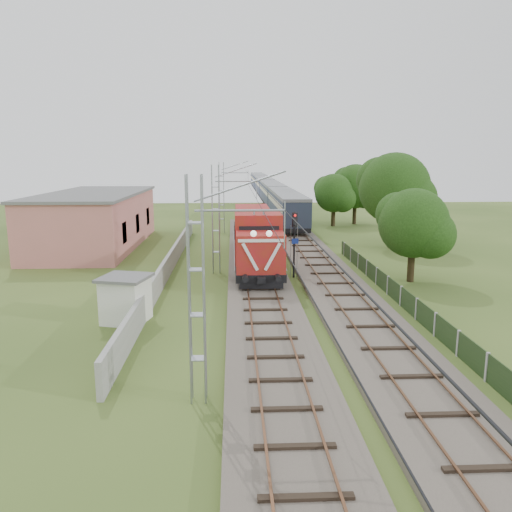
{
  "coord_description": "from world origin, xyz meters",
  "views": [
    {
      "loc": [
        -1.73,
        -24.55,
        8.56
      ],
      "look_at": [
        -0.26,
        7.29,
        2.2
      ],
      "focal_mm": 35.0,
      "sensor_mm": 36.0,
      "label": 1
    }
  ],
  "objects_px": {
    "signal_post": "(295,233)",
    "relay_hut": "(126,299)",
    "coach_rake": "(267,188)",
    "locomotive": "(255,236)"
  },
  "relations": [
    {
      "from": "coach_rake",
      "to": "signal_post",
      "type": "height_order",
      "value": "signal_post"
    },
    {
      "from": "coach_rake",
      "to": "locomotive",
      "type": "bearing_deg",
      "value": -94.89
    },
    {
      "from": "coach_rake",
      "to": "relay_hut",
      "type": "bearing_deg",
      "value": -99.76
    },
    {
      "from": "signal_post",
      "to": "coach_rake",
      "type": "bearing_deg",
      "value": 87.82
    },
    {
      "from": "coach_rake",
      "to": "relay_hut",
      "type": "height_order",
      "value": "coach_rake"
    },
    {
      "from": "signal_post",
      "to": "relay_hut",
      "type": "xyz_separation_m",
      "value": [
        -10.01,
        -9.29,
        -2.03
      ]
    },
    {
      "from": "coach_rake",
      "to": "signal_post",
      "type": "bearing_deg",
      "value": -92.18
    },
    {
      "from": "locomotive",
      "to": "coach_rake",
      "type": "relative_size",
      "value": 0.2
    },
    {
      "from": "signal_post",
      "to": "relay_hut",
      "type": "height_order",
      "value": "signal_post"
    },
    {
      "from": "relay_hut",
      "to": "locomotive",
      "type": "bearing_deg",
      "value": 61.54
    }
  ]
}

